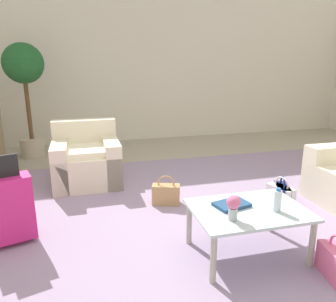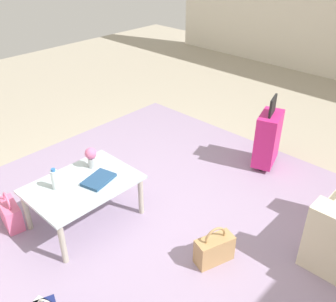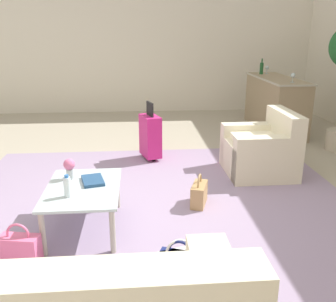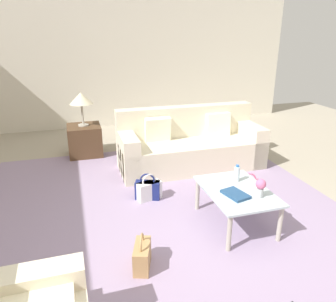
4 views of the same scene
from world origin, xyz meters
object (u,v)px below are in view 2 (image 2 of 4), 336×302
Objects in this scene: coffee_table_book at (99,180)px; handbag_pink at (10,214)px; coffee_table at (83,188)px; water_bottle at (55,179)px; flower_vase at (91,156)px; suitcase_magenta at (268,138)px; handbag_tan at (214,249)px.

coffee_table_book reaches higher than handbag_pink.
water_bottle reaches higher than coffee_table.
flower_vase is 0.24× the size of suitcase_magenta.
flower_vase reaches higher than handbag_tan.
handbag_pink is (0.63, -0.54, -0.32)m from coffee_table_book.
suitcase_magenta reaches higher than handbag_pink.
handbag_pink is (0.31, -0.36, -0.40)m from water_bottle.
handbag_pink is at bearing -24.77° from suitcase_magenta.
suitcase_magenta is at bearing -163.38° from handbag_tan.
handbag_tan is at bearing 119.92° from handbag_pink.
flower_vase is (-0.22, -0.15, 0.18)m from coffee_table.
handbag_pink is (2.51, -1.16, -0.23)m from suitcase_magenta.
coffee_table_book is 0.80× the size of handbag_pink.
handbag_tan is (-0.42, 1.17, -0.25)m from coffee_table.
suitcase_magenta reaches higher than coffee_table_book.
water_bottle is 2.35m from suitcase_magenta.
coffee_table is at bearing 34.29° from flower_vase.
handbag_pink is at bearing -22.89° from flower_vase.
handbag_tan is at bearing 116.18° from water_bottle.
handbag_tan is (-0.30, 1.09, -0.32)m from coffee_table_book.
coffee_table is 4.67× the size of flower_vase.
flower_vase is 0.90m from handbag_pink.
water_bottle is (0.20, -0.10, 0.15)m from coffee_table.
suitcase_magenta reaches higher than water_bottle.
water_bottle is at bearing -26.57° from coffee_table.
suitcase_magenta is (-2.20, 0.80, -0.17)m from water_bottle.
handbag_tan is at bearing 91.79° from coffee_table_book.
water_bottle reaches higher than handbag_tan.
coffee_table is 0.27m from water_bottle.
coffee_table is 0.32m from flower_vase.
suitcase_magenta is at bearing 154.47° from flower_vase.
handbag_tan is (-0.20, 1.32, -0.43)m from flower_vase.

